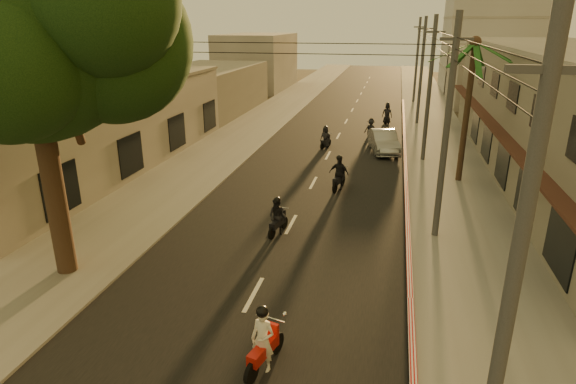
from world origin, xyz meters
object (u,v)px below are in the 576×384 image
Objects in this scene: broadleaf_tree at (40,26)px; scooter_red at (263,341)px; scooter_mid_b at (339,174)px; scooter_far_a at (325,138)px; scooter_far_b at (371,129)px; scooter_mid_a at (277,217)px; palm_tree at (474,51)px; scooter_far_c at (387,114)px; parked_car at (384,141)px.

broadleaf_tree is 11.53m from scooter_red.
broadleaf_tree reaches higher than scooter_mid_b.
scooter_far_a is 4.56m from scooter_far_b.
palm_tree is at bearing 60.52° from scooter_mid_a.
scooter_red is at bearing -90.83° from scooter_far_c.
scooter_far_b reaches higher than parked_car.
scooter_far_a is at bearing -146.83° from scooter_far_b.
broadleaf_tree is 7.31× the size of scooter_far_b.
scooter_far_a is at bearing 109.52° from scooter_red.
scooter_far_b is at bearing 65.69° from scooter_far_a.
scooter_mid_a is 6.62m from scooter_mid_b.
scooter_mid_b is 1.20× the size of scooter_far_a.
scooter_mid_a is 1.03× the size of scooter_far_b.
scooter_far_a is (-1.99, 8.80, -0.13)m from scooter_mid_b.
broadleaf_tree reaches higher than scooter_red.
scooter_mid_b is 12.26m from scooter_far_b.
parked_car is at bearing 13.46° from scooter_far_a.
scooter_far_b is at bearing 94.18° from scooter_mid_a.
scooter_mid_b is at bearing -115.57° from parked_car.
parked_car is (2.35, 23.17, -0.10)m from scooter_red.
broadleaf_tree is at bearing -90.06° from scooter_far_a.
parked_car is at bearing 127.18° from palm_tree.
scooter_mid_a is 25.18m from scooter_far_c.
palm_tree is at bearing 84.11° from scooter_red.
scooter_red is (7.89, -3.55, -7.63)m from broadleaf_tree.
scooter_mid_b reaches higher than parked_car.
broadleaf_tree is 20.18m from palm_tree.
scooter_red is at bearing -107.41° from parked_car.
broadleaf_tree is 22.20m from scooter_far_a.
palm_tree is at bearing -18.32° from scooter_far_a.
broadleaf_tree reaches higher than scooter_far_a.
scooter_red reaches higher than scooter_far_a.
scooter_far_c is (-4.40, 15.74, -6.31)m from palm_tree.
broadleaf_tree is at bearing -105.86° from scooter_far_c.
palm_tree is 4.20× the size of scooter_mid_b.
scooter_far_b is 0.87× the size of scooter_far_c.
scooter_mid_b reaches higher than scooter_far_c.
palm_tree is 5.03× the size of scooter_far_a.
scooter_red is 23.50m from scooter_far_a.
broadleaf_tree is 6.34× the size of scooter_red.
parked_car is at bearing 62.45° from broadleaf_tree.
parked_car is 9.98m from scooter_far_c.
scooter_far_c reaches higher than scooter_mid_a.
scooter_red reaches higher than scooter_far_b.
scooter_mid_b is at bearing -60.21° from scooter_far_a.
scooter_mid_a is at bearing -95.21° from scooter_mid_b.
scooter_red is at bearing -79.79° from scooter_mid_b.
scooter_red is 8.44m from scooter_mid_a.
palm_tree reaches higher than scooter_far_b.
broadleaf_tree is 32.23m from scooter_far_c.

